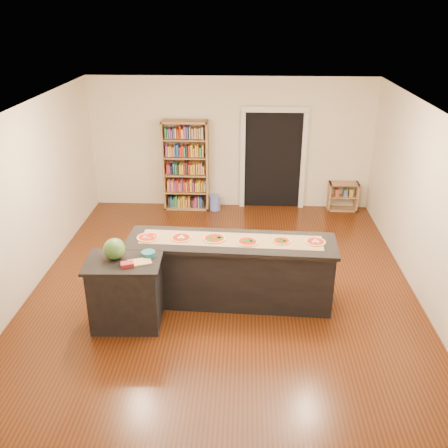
{
  "coord_description": "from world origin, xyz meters",
  "views": [
    {
      "loc": [
        0.32,
        -6.88,
        4.17
      ],
      "look_at": [
        0.0,
        0.2,
        1.0
      ],
      "focal_mm": 40.0,
      "sensor_mm": 36.0,
      "label": 1
    }
  ],
  "objects_px": {
    "low_shelf": "(343,196)",
    "watermelon": "(114,249)",
    "bookshelf": "(186,166)",
    "kitchen_island": "(231,271)",
    "side_counter": "(126,292)",
    "waste_bin": "(215,203)"
  },
  "relations": [
    {
      "from": "bookshelf",
      "to": "watermelon",
      "type": "distance_m",
      "value": 4.31
    },
    {
      "from": "waste_bin",
      "to": "watermelon",
      "type": "distance_m",
      "value": 4.44
    },
    {
      "from": "bookshelf",
      "to": "side_counter",
      "type": "bearing_deg",
      "value": -94.49
    },
    {
      "from": "side_counter",
      "to": "watermelon",
      "type": "distance_m",
      "value": 0.65
    },
    {
      "from": "low_shelf",
      "to": "watermelon",
      "type": "relative_size",
      "value": 2.16
    },
    {
      "from": "side_counter",
      "to": "watermelon",
      "type": "relative_size",
      "value": 3.48
    },
    {
      "from": "kitchen_island",
      "to": "side_counter",
      "type": "height_order",
      "value": "kitchen_island"
    },
    {
      "from": "bookshelf",
      "to": "watermelon",
      "type": "xyz_separation_m",
      "value": [
        -0.46,
        -4.28,
        0.18
      ]
    },
    {
      "from": "side_counter",
      "to": "bookshelf",
      "type": "relative_size",
      "value": 0.52
    },
    {
      "from": "waste_bin",
      "to": "watermelon",
      "type": "xyz_separation_m",
      "value": [
        -1.08,
        -4.2,
        0.98
      ]
    },
    {
      "from": "bookshelf",
      "to": "low_shelf",
      "type": "relative_size",
      "value": 3.08
    },
    {
      "from": "kitchen_island",
      "to": "side_counter",
      "type": "distance_m",
      "value": 1.57
    },
    {
      "from": "bookshelf",
      "to": "waste_bin",
      "type": "xyz_separation_m",
      "value": [
        0.62,
        -0.09,
        -0.8
      ]
    },
    {
      "from": "bookshelf",
      "to": "low_shelf",
      "type": "bearing_deg",
      "value": 0.63
    },
    {
      "from": "watermelon",
      "to": "low_shelf",
      "type": "bearing_deg",
      "value": 48.33
    },
    {
      "from": "kitchen_island",
      "to": "waste_bin",
      "type": "distance_m",
      "value": 3.63
    },
    {
      "from": "kitchen_island",
      "to": "waste_bin",
      "type": "relative_size",
      "value": 9.18
    },
    {
      "from": "kitchen_island",
      "to": "waste_bin",
      "type": "xyz_separation_m",
      "value": [
        -0.46,
        3.59,
        -0.34
      ]
    },
    {
      "from": "low_shelf",
      "to": "watermelon",
      "type": "xyz_separation_m",
      "value": [
        -3.85,
        -4.32,
        0.83
      ]
    },
    {
      "from": "kitchen_island",
      "to": "bookshelf",
      "type": "bearing_deg",
      "value": 109.07
    },
    {
      "from": "waste_bin",
      "to": "watermelon",
      "type": "relative_size",
      "value": 1.14
    },
    {
      "from": "low_shelf",
      "to": "waste_bin",
      "type": "distance_m",
      "value": 2.78
    }
  ]
}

